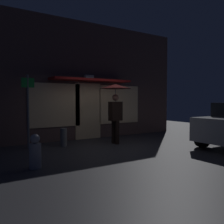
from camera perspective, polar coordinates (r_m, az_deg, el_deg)
ground_plane at (r=7.96m, az=1.73°, el=-8.31°), size 18.00×18.00×0.00m
building_facade at (r=9.85m, az=-6.05°, el=7.02°), size 8.72×1.00×4.58m
person_with_umbrella at (r=8.52m, az=0.80°, el=3.09°), size 1.08×1.08×2.09m
street_sign_post at (r=8.11m, az=-19.02°, el=1.16°), size 0.40×0.07×2.33m
sidewalk_bollard at (r=8.31m, az=-11.24°, el=-5.78°), size 0.22×0.22×0.61m
fire_hydrant at (r=5.81m, az=-17.50°, el=-9.01°), size 0.27×0.27×0.77m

